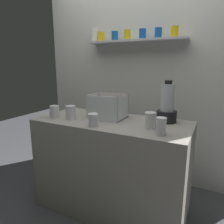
% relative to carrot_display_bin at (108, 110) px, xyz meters
% --- Properties ---
extents(ground_plane, '(8.00, 8.00, 0.00)m').
position_rel_carrot_display_bin_xyz_m(ground_plane, '(0.08, -0.08, -0.97)').
color(ground_plane, '#4C4C51').
extents(counter, '(1.40, 0.64, 0.90)m').
position_rel_carrot_display_bin_xyz_m(counter, '(0.08, -0.08, -0.52)').
color(counter, '#9E998E').
rests_on(counter, ground_plane).
extents(back_wall_unit, '(2.60, 0.24, 2.50)m').
position_rel_carrot_display_bin_xyz_m(back_wall_unit, '(0.08, 0.69, 0.29)').
color(back_wall_unit, silver).
rests_on(back_wall_unit, ground_plane).
extents(carrot_display_bin, '(0.32, 0.26, 0.23)m').
position_rel_carrot_display_bin_xyz_m(carrot_display_bin, '(0.00, 0.00, 0.00)').
color(carrot_display_bin, white).
rests_on(carrot_display_bin, counter).
extents(blender_pitcher, '(0.17, 0.17, 0.37)m').
position_rel_carrot_display_bin_xyz_m(blender_pitcher, '(0.53, 0.11, 0.06)').
color(blender_pitcher, black).
rests_on(blender_pitcher, counter).
extents(juice_cup_carrot_far_left, '(0.09, 0.09, 0.12)m').
position_rel_carrot_display_bin_xyz_m(juice_cup_carrot_far_left, '(-0.46, -0.22, -0.02)').
color(juice_cup_carrot_far_left, white).
rests_on(juice_cup_carrot_far_left, counter).
extents(juice_cup_orange_left, '(0.09, 0.09, 0.13)m').
position_rel_carrot_display_bin_xyz_m(juice_cup_orange_left, '(-0.28, -0.20, -0.02)').
color(juice_cup_orange_left, white).
rests_on(juice_cup_orange_left, counter).
extents(juice_cup_beet_middle, '(0.09, 0.09, 0.11)m').
position_rel_carrot_display_bin_xyz_m(juice_cup_beet_middle, '(0.03, -0.30, -0.03)').
color(juice_cup_beet_middle, white).
rests_on(juice_cup_beet_middle, counter).
extents(juice_cup_beet_right, '(0.09, 0.09, 0.13)m').
position_rel_carrot_display_bin_xyz_m(juice_cup_beet_right, '(0.46, -0.16, -0.01)').
color(juice_cup_beet_right, white).
rests_on(juice_cup_beet_right, counter).
extents(juice_cup_carrot_far_right, '(0.08, 0.08, 0.13)m').
position_rel_carrot_display_bin_xyz_m(juice_cup_carrot_far_right, '(0.58, -0.26, -0.02)').
color(juice_cup_carrot_far_right, white).
rests_on(juice_cup_carrot_far_right, counter).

